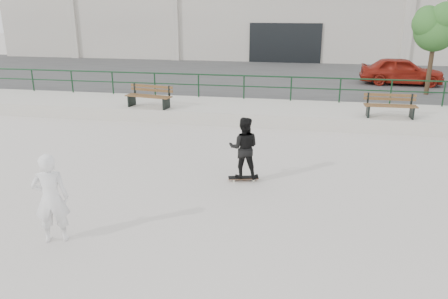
% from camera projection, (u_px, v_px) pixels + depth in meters
% --- Properties ---
extents(ground, '(120.00, 120.00, 0.00)m').
position_uv_depth(ground, '(216.00, 233.00, 8.73)').
color(ground, '#B8B1A8').
rests_on(ground, ground).
extents(ledge, '(30.00, 3.00, 0.50)m').
position_uv_depth(ledge, '(264.00, 112.00, 17.52)').
color(ledge, beige).
rests_on(ledge, ground).
extents(parking_strip, '(60.00, 14.00, 0.50)m').
position_uv_depth(parking_strip, '(278.00, 79.00, 25.45)').
color(parking_strip, '#3A3A3A').
rests_on(parking_strip, ground).
extents(railing, '(28.00, 0.06, 1.03)m').
position_uv_depth(railing, '(267.00, 82.00, 18.42)').
color(railing, '#13351C').
rests_on(railing, ledge).
extents(commercial_building, '(44.20, 16.33, 8.00)m').
position_uv_depth(commercial_building, '(292.00, 3.00, 37.16)').
color(commercial_building, silver).
rests_on(commercial_building, ground).
extents(bench_left, '(1.94, 0.87, 0.86)m').
position_uv_depth(bench_left, '(149.00, 96.00, 17.19)').
color(bench_left, '#512F1B').
rests_on(bench_left, ledge).
extents(bench_right, '(1.82, 0.57, 0.83)m').
position_uv_depth(bench_right, '(390.00, 106.00, 15.63)').
color(bench_right, '#512F1B').
rests_on(bench_right, ledge).
extents(tree, '(2.25, 2.00, 4.00)m').
position_uv_depth(tree, '(437.00, 26.00, 18.86)').
color(tree, '#3C2D1E').
rests_on(tree, parking_strip).
extents(red_car, '(4.11, 1.82, 1.37)m').
position_uv_depth(red_car, '(401.00, 71.00, 22.12)').
color(red_car, maroon).
rests_on(red_car, parking_strip).
extents(skateboard, '(0.81, 0.39, 0.09)m').
position_uv_depth(skateboard, '(243.00, 178.00, 11.33)').
color(skateboard, black).
rests_on(skateboard, ground).
extents(standing_skater, '(0.82, 0.66, 1.59)m').
position_uv_depth(standing_skater, '(244.00, 148.00, 11.08)').
color(standing_skater, black).
rests_on(standing_skater, skateboard).
extents(seated_skater, '(0.76, 0.63, 1.77)m').
position_uv_depth(seated_skater, '(51.00, 198.00, 8.18)').
color(seated_skater, white).
rests_on(seated_skater, ground).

